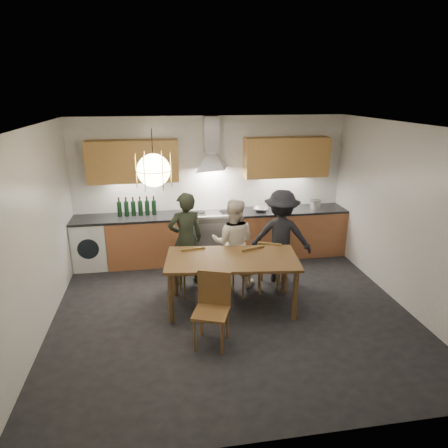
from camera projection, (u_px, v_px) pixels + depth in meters
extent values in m
plane|color=black|center=(232.00, 312.00, 5.73)|extent=(5.00, 5.00, 0.00)
cube|color=white|center=(211.00, 188.00, 7.43)|extent=(5.00, 0.02, 2.60)
cube|color=white|center=(284.00, 315.00, 3.21)|extent=(5.00, 0.02, 2.60)
cube|color=white|center=(35.00, 237.00, 4.94)|extent=(0.02, 4.50, 2.60)
cube|color=white|center=(405.00, 217.00, 5.70)|extent=(0.02, 4.50, 2.60)
cube|color=white|center=(234.00, 126.00, 4.91)|extent=(5.00, 4.50, 0.02)
cube|color=#BD7548|center=(149.00, 241.00, 7.24)|extent=(1.45, 0.60, 0.86)
cube|color=#BD7548|center=(290.00, 233.00, 7.65)|extent=(2.05, 0.60, 0.86)
cube|color=white|center=(91.00, 244.00, 7.08)|extent=(0.58, 0.58, 0.85)
cube|color=black|center=(131.00, 218.00, 7.05)|extent=(2.05, 0.62, 0.04)
cube|color=black|center=(291.00, 210.00, 7.50)|extent=(2.05, 0.62, 0.04)
cube|color=silver|center=(213.00, 238.00, 7.43)|extent=(0.90, 0.60, 0.80)
cube|color=black|center=(216.00, 245.00, 7.17)|extent=(0.78, 0.02, 0.42)
cube|color=slate|center=(213.00, 216.00, 7.29)|extent=(0.90, 0.60, 0.08)
cube|color=silver|center=(215.00, 217.00, 7.03)|extent=(0.90, 0.08, 0.04)
cube|color=tan|center=(133.00, 161.00, 6.87)|extent=(1.55, 0.35, 0.72)
cube|color=tan|center=(286.00, 157.00, 7.29)|extent=(1.55, 0.35, 0.72)
cube|color=silver|center=(211.00, 134.00, 6.99)|extent=(0.26, 0.22, 0.62)
cylinder|color=black|center=(152.00, 150.00, 4.74)|extent=(0.01, 0.01, 0.50)
sphere|color=#FFE0A5|center=(154.00, 170.00, 4.82)|extent=(0.40, 0.40, 0.40)
torus|color=gold|center=(154.00, 170.00, 4.82)|extent=(0.43, 0.43, 0.01)
cube|color=brown|center=(232.00, 259.00, 5.62)|extent=(1.95, 1.14, 0.04)
cylinder|color=brown|center=(171.00, 298.00, 5.35)|extent=(0.07, 0.07, 0.74)
cylinder|color=brown|center=(175.00, 274.00, 6.08)|extent=(0.07, 0.07, 0.74)
cylinder|color=brown|center=(295.00, 296.00, 5.42)|extent=(0.07, 0.07, 0.74)
cylinder|color=brown|center=(285.00, 272.00, 6.14)|extent=(0.07, 0.07, 0.74)
cube|color=brown|center=(191.00, 269.00, 6.17)|extent=(0.42, 0.42, 0.03)
cube|color=brown|center=(194.00, 260.00, 5.95)|extent=(0.37, 0.09, 0.40)
cylinder|color=brown|center=(198.00, 276.00, 6.41)|extent=(0.03, 0.03, 0.37)
cylinder|color=brown|center=(203.00, 284.00, 6.14)|extent=(0.03, 0.03, 0.37)
cylinder|color=brown|center=(180.00, 279.00, 6.32)|extent=(0.03, 0.03, 0.37)
cylinder|color=brown|center=(184.00, 287.00, 6.05)|extent=(0.03, 0.03, 0.37)
cube|color=brown|center=(247.00, 269.00, 6.16)|extent=(0.47, 0.47, 0.04)
cube|color=brown|center=(253.00, 260.00, 5.94)|extent=(0.36, 0.15, 0.41)
cylinder|color=brown|center=(250.00, 276.00, 6.41)|extent=(0.03, 0.03, 0.38)
cylinder|color=brown|center=(260.00, 283.00, 6.16)|extent=(0.03, 0.03, 0.38)
cylinder|color=brown|center=(233.00, 280.00, 6.28)|extent=(0.03, 0.03, 0.38)
cylinder|color=brown|center=(243.00, 287.00, 6.03)|extent=(0.03, 0.03, 0.38)
cube|color=brown|center=(270.00, 264.00, 6.38)|extent=(0.48, 0.48, 0.03)
cube|color=brown|center=(269.00, 255.00, 6.16)|extent=(0.35, 0.18, 0.40)
cylinder|color=brown|center=(280.00, 272.00, 6.54)|extent=(0.03, 0.03, 0.37)
cylinder|color=brown|center=(278.00, 280.00, 6.27)|extent=(0.03, 0.03, 0.37)
cylinder|color=brown|center=(262.00, 270.00, 6.61)|extent=(0.03, 0.03, 0.37)
cylinder|color=brown|center=(259.00, 278.00, 6.34)|extent=(0.03, 0.03, 0.37)
cube|color=brown|center=(211.00, 313.00, 4.86)|extent=(0.53, 0.53, 0.04)
cube|color=brown|center=(214.00, 288.00, 4.96)|extent=(0.40, 0.18, 0.45)
cylinder|color=brown|center=(195.00, 335.00, 4.81)|extent=(0.04, 0.04, 0.42)
cylinder|color=brown|center=(202.00, 321.00, 5.12)|extent=(0.04, 0.04, 0.42)
cylinder|color=brown|center=(222.00, 339.00, 4.75)|extent=(0.04, 0.04, 0.42)
cylinder|color=brown|center=(227.00, 323.00, 5.06)|extent=(0.04, 0.04, 0.42)
imported|color=black|center=(186.00, 239.00, 6.35)|extent=(0.62, 0.46, 1.54)
imported|color=silver|center=(233.00, 243.00, 6.36)|extent=(0.82, 0.71, 1.43)
imported|color=black|center=(281.00, 236.00, 6.49)|extent=(1.12, 0.85, 1.54)
imported|color=#B6B6BA|center=(261.00, 209.00, 7.36)|extent=(0.36, 0.36, 0.07)
cylinder|color=silver|center=(315.00, 204.00, 7.56)|extent=(0.25, 0.25, 0.14)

